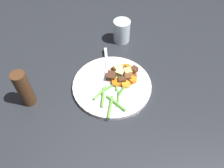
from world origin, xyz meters
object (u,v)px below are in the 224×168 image
object	(u,v)px
carrot_slice_0	(133,80)
meat_chunk_2	(122,80)
meat_chunk_0	(127,77)
water_glass	(122,31)
carrot_slice_3	(116,83)
meat_chunk_3	(134,70)
meat_chunk_4	(124,70)
potato_chunk_0	(128,72)
pepper_mill	(24,89)
potato_chunk_2	(120,73)
carrot_slice_2	(126,84)
dinner_plate	(112,85)
carrot_slice_1	(126,68)
fork	(107,66)
potato_chunk_1	(118,68)
meat_chunk_1	(111,76)

from	to	relation	value
carrot_slice_0	meat_chunk_2	bearing A→B (deg)	122.23
meat_chunk_0	water_glass	world-z (taller)	water_glass
carrot_slice_3	meat_chunk_2	distance (m)	0.02
carrot_slice_0	meat_chunk_3	bearing A→B (deg)	18.61
meat_chunk_4	potato_chunk_0	bearing A→B (deg)	-106.22
carrot_slice_0	pepper_mill	distance (m)	0.34
potato_chunk_0	potato_chunk_2	bearing A→B (deg)	118.31
potato_chunk_2	meat_chunk_2	size ratio (longest dim) A/B	1.12
meat_chunk_4	carrot_slice_2	bearing A→B (deg)	-149.65
dinner_plate	meat_chunk_4	size ratio (longest dim) A/B	10.12
carrot_slice_2	meat_chunk_4	size ratio (longest dim) A/B	1.14
potato_chunk_0	meat_chunk_4	world-z (taller)	potato_chunk_0
carrot_slice_1	fork	xyz separation A→B (m)	(-0.02, 0.07, -0.00)
potato_chunk_1	meat_chunk_2	bearing A→B (deg)	-141.88
meat_chunk_2	meat_chunk_4	distance (m)	0.04
meat_chunk_4	fork	distance (m)	0.07
potato_chunk_0	meat_chunk_2	bearing A→B (deg)	173.97
carrot_slice_3	potato_chunk_0	distance (m)	0.06
meat_chunk_2	water_glass	distance (m)	0.23
meat_chunk_0	meat_chunk_4	distance (m)	0.03
meat_chunk_0	meat_chunk_2	world-z (taller)	meat_chunk_0
meat_chunk_1	meat_chunk_2	world-z (taller)	meat_chunk_1
carrot_slice_0	potato_chunk_0	xyz separation A→B (m)	(0.02, 0.03, 0.01)
meat_chunk_0	pepper_mill	size ratio (longest dim) A/B	0.20
carrot_slice_3	meat_chunk_0	world-z (taller)	meat_chunk_0
carrot_slice_2	potato_chunk_0	distance (m)	0.05
meat_chunk_3	water_glass	size ratio (longest dim) A/B	0.24
carrot_slice_2	water_glass	world-z (taller)	water_glass
potato_chunk_2	water_glass	size ratio (longest dim) A/B	0.32
pepper_mill	carrot_slice_2	bearing A→B (deg)	-53.26
carrot_slice_1	potato_chunk_0	world-z (taller)	potato_chunk_0
meat_chunk_4	pepper_mill	xyz separation A→B (m)	(-0.24, 0.22, 0.04)
dinner_plate	potato_chunk_0	size ratio (longest dim) A/B	10.36
carrot_slice_0	potato_chunk_0	size ratio (longest dim) A/B	1.02
carrot_slice_1	potato_chunk_1	size ratio (longest dim) A/B	1.28
dinner_plate	carrot_slice_3	world-z (taller)	carrot_slice_3
potato_chunk_1	meat_chunk_2	world-z (taller)	potato_chunk_1
meat_chunk_2	meat_chunk_3	bearing A→B (deg)	-15.63
carrot_slice_1	meat_chunk_0	bearing A→B (deg)	-150.92
carrot_slice_0	fork	world-z (taller)	carrot_slice_0
carrot_slice_0	meat_chunk_4	world-z (taller)	meat_chunk_4
fork	potato_chunk_1	bearing A→B (deg)	-92.76
meat_chunk_1	meat_chunk_4	xyz separation A→B (m)	(0.04, -0.03, 0.00)
meat_chunk_2	water_glass	world-z (taller)	water_glass
potato_chunk_2	fork	bearing A→B (deg)	73.35
carrot_slice_2	carrot_slice_3	bearing A→B (deg)	104.51
meat_chunk_2	pepper_mill	bearing A→B (deg)	129.80
potato_chunk_2	meat_chunk_2	xyz separation A→B (m)	(-0.03, -0.02, -0.00)
carrot_slice_2	pepper_mill	distance (m)	0.31
carrot_slice_0	carrot_slice_1	bearing A→B (deg)	46.59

